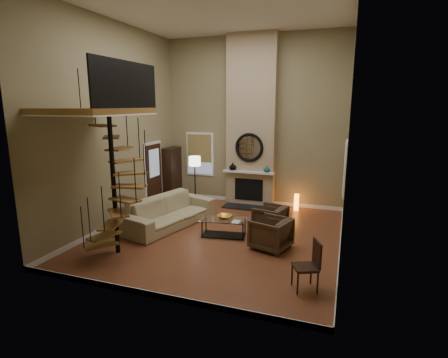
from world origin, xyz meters
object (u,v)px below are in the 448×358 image
(armchair_near, at_px, (273,219))
(coffee_table, at_px, (224,225))
(floor_lamp, at_px, (195,165))
(sofa, at_px, (169,212))
(armchair_far, at_px, (274,234))
(accent_lamp, at_px, (296,202))
(hutch, at_px, (172,172))
(side_chair, at_px, (310,263))

(armchair_near, relative_size, coffee_table, 0.61)
(armchair_near, bearing_deg, floor_lamp, -101.69)
(sofa, distance_m, armchair_near, 2.86)
(armchair_far, relative_size, coffee_table, 0.65)
(armchair_near, distance_m, accent_lamp, 2.23)
(hutch, bearing_deg, armchair_far, -36.93)
(armchair_near, height_order, armchair_far, armchair_far)
(accent_lamp, xyz_separation_m, side_chair, (0.93, -4.92, 0.28))
(armchair_far, bearing_deg, floor_lamp, -111.29)
(floor_lamp, bearing_deg, armchair_far, -38.37)
(coffee_table, relative_size, floor_lamp, 0.75)
(side_chair, bearing_deg, coffee_table, 139.57)
(hutch, relative_size, accent_lamp, 3.27)
(hutch, distance_m, armchair_far, 5.46)
(sofa, distance_m, floor_lamp, 2.05)
(armchair_near, height_order, side_chair, side_chair)
(floor_lamp, bearing_deg, sofa, -89.96)
(sofa, height_order, armchair_far, sofa)
(armchair_far, distance_m, accent_lamp, 3.30)
(armchair_far, relative_size, side_chair, 0.90)
(floor_lamp, distance_m, side_chair, 5.81)
(sofa, bearing_deg, hutch, 40.41)
(coffee_table, bearing_deg, side_chair, -40.43)
(armchair_near, relative_size, floor_lamp, 0.45)
(armchair_far, xyz_separation_m, floor_lamp, (-3.08, 2.44, 1.06))
(armchair_near, xyz_separation_m, side_chair, (1.24, -2.71, 0.17))
(hutch, distance_m, side_chair, 7.24)
(sofa, relative_size, accent_lamp, 5.23)
(armchair_near, distance_m, coffee_table, 1.32)
(armchair_far, bearing_deg, sofa, -85.04)
(sofa, relative_size, armchair_near, 3.69)
(armchair_far, bearing_deg, coffee_table, -88.79)
(sofa, bearing_deg, side_chair, -104.71)
(floor_lamp, bearing_deg, side_chair, -44.94)
(hutch, distance_m, armchair_near, 4.66)
(accent_lamp, bearing_deg, hutch, -179.52)
(coffee_table, bearing_deg, hutch, 135.94)
(hutch, xyz_separation_m, armchair_far, (4.34, -3.26, -0.60))
(armchair_near, distance_m, side_chair, 2.99)
(hutch, height_order, armchair_near, hutch)
(coffee_table, distance_m, floor_lamp, 2.90)
(floor_lamp, relative_size, accent_lamp, 3.13)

